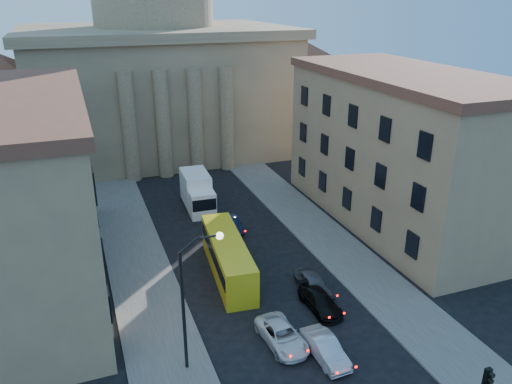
% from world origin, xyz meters
% --- Properties ---
extents(sidewalk_left, '(5.00, 60.00, 0.15)m').
position_xyz_m(sidewalk_left, '(-8.50, 18.00, 0.07)').
color(sidewalk_left, '#55524D').
rests_on(sidewalk_left, ground).
extents(sidewalk_right, '(5.00, 60.00, 0.15)m').
position_xyz_m(sidewalk_right, '(8.50, 18.00, 0.07)').
color(sidewalk_right, '#55524D').
rests_on(sidewalk_right, ground).
extents(church, '(68.02, 28.76, 36.60)m').
position_xyz_m(church, '(0.00, 55.47, 11.88)').
color(church, '#746147').
rests_on(church, ground).
extents(building_left, '(11.60, 26.60, 14.70)m').
position_xyz_m(building_left, '(-17.00, 22.00, 7.42)').
color(building_left, tan).
rests_on(building_left, ground).
extents(building_right, '(11.60, 26.60, 14.70)m').
position_xyz_m(building_right, '(17.00, 22.00, 7.42)').
color(building_right, tan).
rests_on(building_right, ground).
extents(street_lamp, '(2.62, 0.44, 8.83)m').
position_xyz_m(street_lamp, '(-6.97, 8.00, 5.29)').
color(street_lamp, black).
rests_on(street_lamp, ground).
extents(car_right_near, '(1.66, 4.26, 1.38)m').
position_xyz_m(car_right_near, '(0.80, 5.97, 0.69)').
color(car_right_near, '#B2B3BA').
rests_on(car_right_near, ground).
extents(car_left_mid, '(2.48, 4.81, 1.30)m').
position_xyz_m(car_left_mid, '(-1.19, 8.13, 0.65)').
color(car_left_mid, silver).
rests_on(car_left_mid, ground).
extents(car_right_mid, '(2.02, 4.52, 1.29)m').
position_xyz_m(car_right_mid, '(2.89, 10.73, 0.64)').
color(car_right_mid, black).
rests_on(car_right_mid, ground).
extents(car_right_far, '(1.73, 4.17, 1.41)m').
position_xyz_m(car_right_far, '(3.44, 12.91, 0.71)').
color(car_right_far, '#4C4D51').
rests_on(car_right_far, ground).
extents(car_right_distant, '(1.39, 3.91, 1.29)m').
position_xyz_m(car_right_distant, '(0.85, 25.06, 0.64)').
color(car_right_distant, black).
rests_on(car_right_distant, ground).
extents(city_bus, '(3.45, 10.85, 3.01)m').
position_xyz_m(city_bus, '(-1.84, 17.71, 1.61)').
color(city_bus, gold).
rests_on(city_bus, ground).
extents(box_truck, '(2.88, 6.72, 3.63)m').
position_xyz_m(box_truck, '(-0.80, 31.63, 1.72)').
color(box_truck, white).
rests_on(box_truck, ground).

